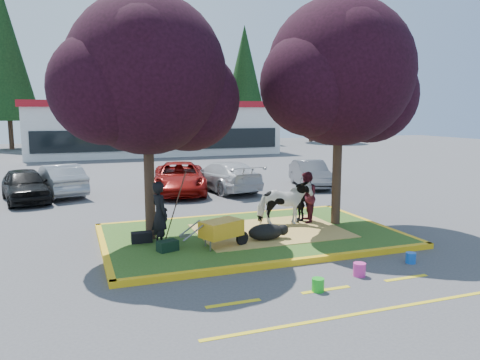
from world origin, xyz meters
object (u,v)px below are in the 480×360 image
object	(u,v)px
calf	(266,232)
wheelbarrow	(222,229)
handler	(160,214)
cow	(284,203)
car_black	(25,185)
car_silver	(59,180)
bucket_green	(318,285)
bucket_blue	(411,258)
bucket_pink	(359,270)

from	to	relation	value
calf	wheelbarrow	bearing A→B (deg)	176.51
handler	wheelbarrow	distance (m)	1.63
cow	car_black	bearing A→B (deg)	56.68
cow	car_silver	size ratio (longest dim) A/B	0.40
bucket_green	car_silver	bearing A→B (deg)	110.66
calf	handler	distance (m)	2.89
bucket_blue	calf	bearing A→B (deg)	135.93
wheelbarrow	car_black	xyz separation A→B (m)	(-5.33, 9.30, 0.03)
calf	handler	bearing A→B (deg)	158.28
handler	bucket_pink	distance (m)	5.09
handler	calf	bearing A→B (deg)	-111.95
calf	car_black	distance (m)	11.23
bucket_blue	car_black	xyz separation A→B (m)	(-9.34, 11.62, 0.54)
bucket_green	car_silver	world-z (taller)	car_silver
car_black	bucket_blue	bearing A→B (deg)	-62.27
wheelbarrow	bucket_pink	size ratio (longest dim) A/B	6.26
handler	wheelbarrow	size ratio (longest dim) A/B	0.92
calf	bucket_green	xyz separation A→B (m)	(-0.30, -3.40, -0.23)
cow	bucket_blue	size ratio (longest dim) A/B	6.30
handler	car_black	size ratio (longest dim) A/B	0.43
car_black	cow	bearing A→B (deg)	-55.44
calf	bucket_pink	xyz separation A→B (m)	(1.00, -2.93, -0.22)
cow	wheelbarrow	distance (m)	3.00
bucket_pink	bucket_blue	bearing A→B (deg)	11.45
handler	bucket_pink	xyz separation A→B (m)	(3.80, -3.28, -0.85)
cow	bucket_pink	xyz separation A→B (m)	(-0.18, -4.28, -0.69)
wheelbarrow	car_black	world-z (taller)	car_black
bucket_green	car_black	xyz separation A→B (m)	(-6.37, 12.43, 0.53)
calf	wheelbarrow	size ratio (longest dim) A/B	0.54
bucket_green	car_black	bearing A→B (deg)	117.13
handler	bucket_blue	world-z (taller)	handler
car_black	bucket_green	bearing A→B (deg)	-73.93
car_silver	handler	bearing A→B (deg)	90.19
bucket_green	car_black	distance (m)	13.98
calf	bucket_pink	bearing A→B (deg)	-85.79
calf	cow	bearing A→B (deg)	34.18
bucket_green	car_silver	xyz separation A→B (m)	(-5.09, 13.50, 0.54)
wheelbarrow	car_silver	distance (m)	11.13
bucket_green	bucket_blue	world-z (taller)	bucket_green
car_black	car_silver	bearing A→B (deg)	28.85
wheelbarrow	cow	bearing A→B (deg)	9.99
handler	bucket_pink	bearing A→B (deg)	-145.61
cow	bucket_pink	world-z (taller)	cow
calf	bucket_green	world-z (taller)	calf
bucket_blue	car_silver	size ratio (longest dim) A/B	0.06
calf	car_silver	bearing A→B (deg)	103.45
handler	bucket_pink	world-z (taller)	handler
handler	car_silver	bearing A→B (deg)	-0.01
wheelbarrow	bucket_green	world-z (taller)	wheelbarrow
bucket_pink	car_silver	size ratio (longest dim) A/B	0.07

